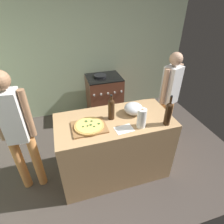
% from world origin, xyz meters
% --- Properties ---
extents(ground_plane, '(4.45, 3.17, 0.02)m').
position_xyz_m(ground_plane, '(0.00, 1.28, -0.01)').
color(ground_plane, '#3F3833').
extents(kitchen_wall_rear, '(4.45, 0.10, 2.60)m').
position_xyz_m(kitchen_wall_rear, '(0.00, 2.62, 1.30)').
color(kitchen_wall_rear, '#99A889').
rests_on(kitchen_wall_rear, ground_plane).
extents(counter, '(1.47, 0.72, 0.94)m').
position_xyz_m(counter, '(0.14, 0.74, 0.47)').
color(counter, tan).
rests_on(counter, ground_plane).
extents(cutting_board, '(0.40, 0.32, 0.02)m').
position_xyz_m(cutting_board, '(-0.19, 0.67, 0.95)').
color(cutting_board, olive).
rests_on(cutting_board, counter).
extents(pizza, '(0.35, 0.35, 0.03)m').
position_xyz_m(pizza, '(-0.19, 0.67, 0.97)').
color(pizza, tan).
rests_on(pizza, cutting_board).
extents(mixing_bowl, '(0.24, 0.24, 0.15)m').
position_xyz_m(mixing_bowl, '(0.42, 0.80, 1.01)').
color(mixing_bowl, '#B2B2B7').
rests_on(mixing_bowl, counter).
extents(paper_towel_roll, '(0.11, 0.11, 0.24)m').
position_xyz_m(paper_towel_roll, '(0.39, 0.52, 1.06)').
color(paper_towel_roll, white).
rests_on(paper_towel_roll, counter).
extents(wine_bottle_clear, '(0.08, 0.08, 0.33)m').
position_xyz_m(wine_bottle_clear, '(0.11, 0.78, 1.09)').
color(wine_bottle_clear, '#331E0F').
rests_on(wine_bottle_clear, counter).
extents(wine_bottle_amber, '(0.08, 0.08, 0.39)m').
position_xyz_m(wine_bottle_amber, '(0.71, 0.48, 1.10)').
color(wine_bottle_amber, '#331E0F').
rests_on(wine_bottle_amber, counter).
extents(recipe_sheet, '(0.22, 0.17, 0.00)m').
position_xyz_m(recipe_sheet, '(0.19, 0.53, 0.94)').
color(recipe_sheet, white).
rests_on(recipe_sheet, counter).
extents(stove, '(0.66, 0.59, 0.93)m').
position_xyz_m(stove, '(0.39, 2.22, 0.45)').
color(stove, brown).
rests_on(stove, ground_plane).
extents(person_in_stripes, '(0.39, 0.22, 1.67)m').
position_xyz_m(person_in_stripes, '(-0.99, 0.84, 0.97)').
color(person_in_stripes, '#D88C4C').
rests_on(person_in_stripes, ground_plane).
extents(person_in_red, '(0.38, 0.28, 1.57)m').
position_xyz_m(person_in_red, '(1.19, 1.18, 0.91)').
color(person_in_red, '#D88C4C').
rests_on(person_in_red, ground_plane).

